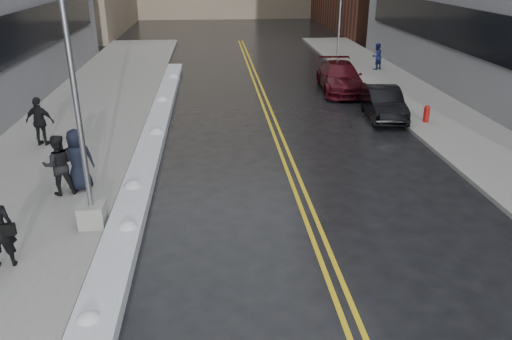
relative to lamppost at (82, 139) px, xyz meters
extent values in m
plane|color=black|center=(3.30, -2.00, -2.53)|extent=(160.00, 160.00, 0.00)
cube|color=gray|center=(-2.45, 8.00, -2.46)|extent=(5.50, 50.00, 0.15)
cube|color=gray|center=(13.30, 8.00, -2.46)|extent=(4.00, 50.00, 0.15)
cube|color=gold|center=(5.65, 8.00, -2.53)|extent=(0.12, 50.00, 0.01)
cube|color=gold|center=(5.95, 8.00, -2.53)|extent=(0.12, 50.00, 0.01)
cube|color=silver|center=(0.85, 6.00, -2.36)|extent=(0.90, 30.00, 0.34)
cube|color=gray|center=(0.00, 0.00, -2.08)|extent=(0.65, 0.65, 0.60)
cylinder|color=gray|center=(0.00, 0.00, 1.72)|extent=(0.14, 0.14, 7.00)
cylinder|color=maroon|center=(12.30, 8.00, -2.08)|extent=(0.24, 0.24, 0.60)
sphere|color=maroon|center=(12.30, 8.00, -1.78)|extent=(0.26, 0.26, 0.26)
cylinder|color=maroon|center=(12.30, 8.00, -2.03)|extent=(0.25, 0.10, 0.10)
cylinder|color=gray|center=(11.80, 22.00, 0.12)|extent=(0.14, 0.14, 5.00)
imported|color=black|center=(-1.32, 2.06, -1.47)|extent=(1.03, 0.89, 1.83)
imported|color=black|center=(-0.84, 2.32, -1.44)|extent=(1.06, 0.84, 1.90)
imported|color=black|center=(-3.17, 6.46, -1.47)|extent=(1.14, 0.65, 1.83)
imported|color=navy|center=(13.59, 19.09, -1.57)|extent=(1.00, 0.94, 1.62)
imported|color=black|center=(10.80, 9.28, -1.86)|extent=(1.84, 4.24, 1.36)
imported|color=#3E0911|center=(10.07, 14.23, -1.78)|extent=(2.49, 5.33, 1.51)
camera|label=1|loc=(3.24, -11.83, 4.05)|focal=35.00mm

